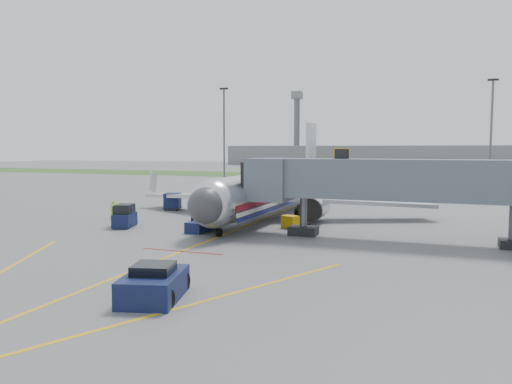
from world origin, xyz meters
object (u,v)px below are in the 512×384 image
(pushback_tug, at_px, (154,284))
(belt_loader, at_px, (202,225))
(ramp_worker, at_px, (113,210))
(airliner, at_px, (273,190))
(baggage_tug, at_px, (125,217))

(pushback_tug, xyz_separation_m, belt_loader, (-6.50, 17.88, -0.17))
(pushback_tug, distance_m, ramp_worker, 28.13)
(airliner, relative_size, baggage_tug, 11.15)
(baggage_tug, relative_size, ramp_worker, 1.83)
(baggage_tug, bearing_deg, airliner, 50.18)
(airliner, height_order, ramp_worker, airliner)
(belt_loader, bearing_deg, pushback_tug, -70.02)
(airliner, distance_m, pushback_tug, 29.42)
(belt_loader, xyz_separation_m, ramp_worker, (-11.61, 3.66, 0.35))
(ramp_worker, bearing_deg, baggage_tug, -82.00)
(baggage_tug, xyz_separation_m, ramp_worker, (-4.30, 4.22, -0.02))
(airliner, distance_m, baggage_tug, 15.41)
(airliner, distance_m, ramp_worker, 16.10)
(airliner, relative_size, belt_loader, 8.29)
(pushback_tug, xyz_separation_m, baggage_tug, (-13.80, 17.32, 0.20))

